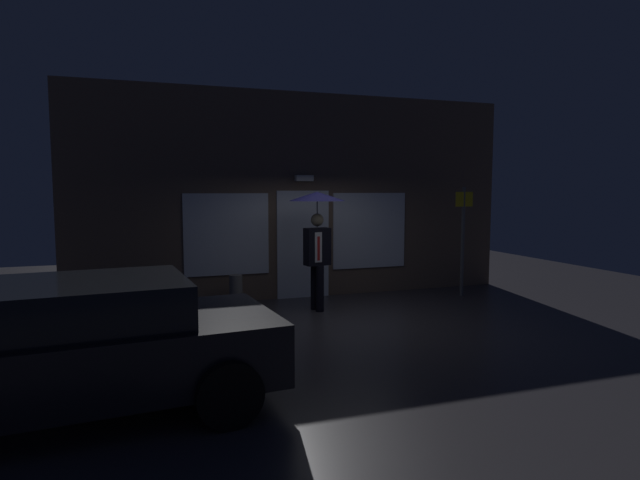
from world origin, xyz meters
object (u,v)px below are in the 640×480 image
Objects in this scene: parked_car at (64,347)px; sidewalk_bollard at (236,291)px; street_sign_post at (463,235)px; person_with_umbrella at (317,222)px.

sidewalk_bollard is at bearing 55.33° from parked_car.
street_sign_post is at bearing 23.25° from parked_car.
person_with_umbrella reaches higher than sidewalk_bollard.
sidewalk_bollard is (2.42, 4.24, -0.39)m from parked_car.
street_sign_post is (3.27, 0.25, -0.35)m from person_with_umbrella.
parked_car is at bearing -119.75° from sidewalk_bollard.
sidewalk_bollard is (-1.38, 0.70, -1.33)m from person_with_umbrella.
street_sign_post reaches higher than sidewalk_bollard.
street_sign_post is (7.07, 3.79, 0.60)m from parked_car.
person_with_umbrella is 3.48× the size of sidewalk_bollard.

